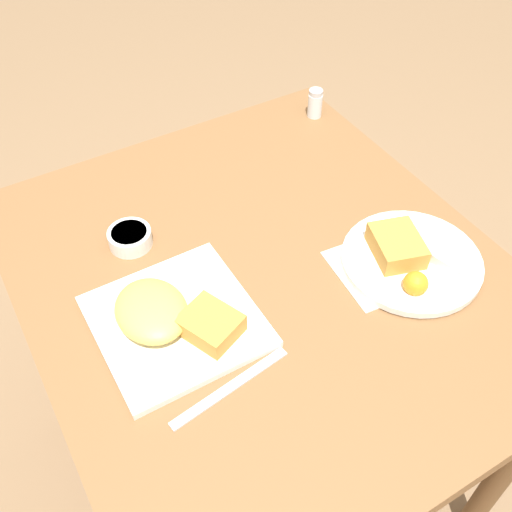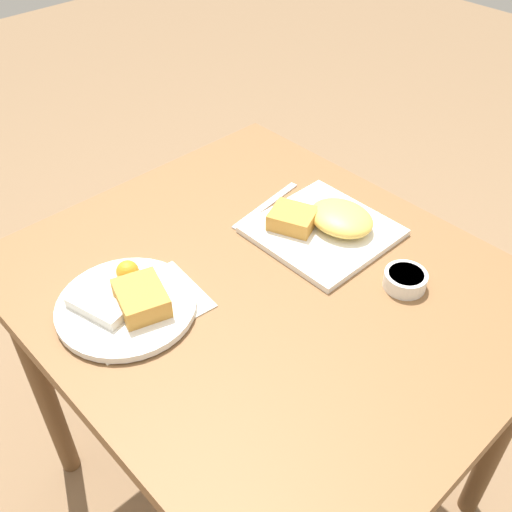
% 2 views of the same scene
% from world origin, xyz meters
% --- Properties ---
extents(ground_plane, '(8.00, 8.00, 0.00)m').
position_xyz_m(ground_plane, '(0.00, 0.00, 0.00)').
color(ground_plane, '#846647').
extents(dining_table, '(0.96, 0.84, 0.77)m').
position_xyz_m(dining_table, '(0.00, 0.00, 0.68)').
color(dining_table, brown).
rests_on(dining_table, ground_plane).
extents(menu_card, '(0.18, 0.24, 0.00)m').
position_xyz_m(menu_card, '(0.10, 0.22, 0.78)').
color(menu_card, beige).
rests_on(menu_card, dining_table).
extents(plate_square_near, '(0.26, 0.26, 0.06)m').
position_xyz_m(plate_square_near, '(0.03, -0.20, 0.80)').
color(plate_square_near, white).
rests_on(plate_square_near, dining_table).
extents(plate_oval_far, '(0.26, 0.26, 0.05)m').
position_xyz_m(plate_oval_far, '(0.12, 0.24, 0.79)').
color(plate_oval_far, white).
rests_on(plate_oval_far, menu_card).
extents(sauce_ramekin, '(0.08, 0.08, 0.03)m').
position_xyz_m(sauce_ramekin, '(-0.19, -0.18, 0.79)').
color(sauce_ramekin, white).
rests_on(sauce_ramekin, dining_table).
extents(butter_knife, '(0.05, 0.22, 0.00)m').
position_xyz_m(butter_knife, '(0.18, -0.17, 0.78)').
color(butter_knife, silver).
rests_on(butter_knife, dining_table).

